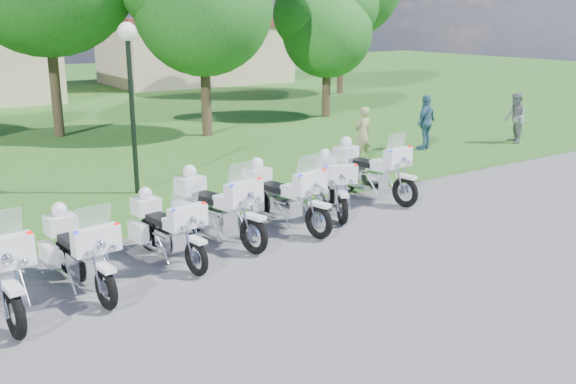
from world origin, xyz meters
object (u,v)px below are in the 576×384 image
bystander_a (363,134)px  bystander_b (515,118)px  motorcycle_5 (332,183)px  motorcycle_3 (216,206)px  motorcycle_4 (282,195)px  lamp_post (129,66)px  bystander_c (426,122)px  motorcycle_1 (79,250)px  motorcycle_2 (166,227)px  motorcycle_6 (370,169)px

bystander_a → bystander_b: bearing=170.1°
motorcycle_5 → motorcycle_3: bearing=30.0°
motorcycle_4 → bystander_a: (5.43, 3.85, 0.13)m
motorcycle_4 → motorcycle_5: size_ratio=1.13×
motorcycle_4 → bystander_a: size_ratio=1.48×
lamp_post → bystander_c: (9.90, -0.10, -2.23)m
bystander_b → lamp_post: bearing=-59.0°
motorcycle_1 → bystander_a: size_ratio=1.41×
motorcycle_2 → lamp_post: (1.20, 4.64, 2.50)m
motorcycle_1 → motorcycle_6: bearing=-174.1°
motorcycle_2 → motorcycle_1: bearing=4.9°
bystander_a → bystander_c: size_ratio=0.92×
motorcycle_5 → bystander_c: bystander_c is taller
motorcycle_2 → motorcycle_6: motorcycle_6 is taller
motorcycle_3 → lamp_post: 4.84m
bystander_a → motorcycle_4: bearing=31.7°
motorcycle_6 → bystander_a: motorcycle_6 is taller
bystander_b → bystander_c: size_ratio=0.96×
bystander_c → motorcycle_2: bearing=4.3°
motorcycle_3 → bystander_c: (9.86, 4.09, 0.19)m
motorcycle_6 → bystander_c: bearing=-156.5°
motorcycle_1 → motorcycle_6: motorcycle_6 is taller
motorcycle_1 → motorcycle_6: size_ratio=0.93×
motorcycle_5 → bystander_c: (6.78, 3.77, 0.24)m
motorcycle_2 → bystander_c: size_ratio=1.24×
lamp_post → bystander_a: bearing=-2.8°
motorcycle_1 → motorcycle_4: motorcycle_4 is taller
motorcycle_1 → bystander_c: (12.77, 4.92, 0.24)m
motorcycle_1 → motorcycle_3: 3.02m
motorcycle_2 → bystander_b: size_ratio=1.29×
motorcycle_6 → bystander_b: size_ratio=1.46×
motorcycle_2 → bystander_a: 9.26m
motorcycle_4 → lamp_post: (-1.57, 4.20, 2.43)m
lamp_post → bystander_b: bearing=-4.4°
lamp_post → motorcycle_3: bearing=-89.5°
motorcycle_5 → bystander_b: bystander_b is taller
lamp_post → bystander_c: lamp_post is taller
motorcycle_5 → motorcycle_1: bearing=35.0°
motorcycle_2 → bystander_c: (11.10, 4.54, 0.27)m
motorcycle_4 → bystander_c: (8.33, 4.10, 0.20)m
bystander_a → motorcycle_5: bearing=38.6°
motorcycle_3 → bystander_a: 7.96m
motorcycle_4 → bystander_b: size_ratio=1.42×
motorcycle_2 → bystander_a: size_ratio=1.35×
motorcycle_1 → motorcycle_3: size_ratio=0.93×
motorcycle_3 → lamp_post: bearing=-102.0°
motorcycle_1 → motorcycle_5: size_ratio=1.07×
motorcycle_2 → lamp_post: 5.41m
motorcycle_2 → motorcycle_4: size_ratio=0.91×
motorcycle_4 → motorcycle_6: size_ratio=0.97×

